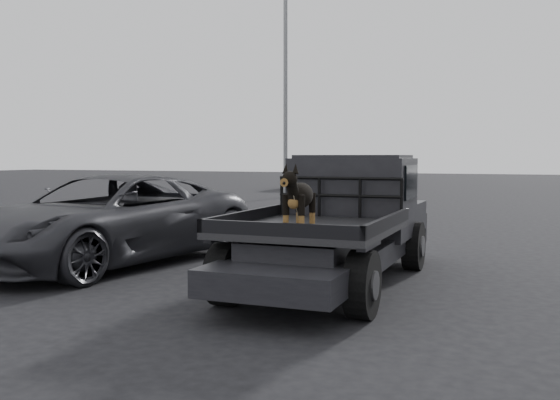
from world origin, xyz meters
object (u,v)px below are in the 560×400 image
at_px(dog, 299,201).
at_px(distant_car_a, 310,173).
at_px(flatbed_ute, 335,251).
at_px(parked_suv, 108,219).

distance_m(dog, distant_car_a, 27.73).
distance_m(flatbed_ute, dog, 2.06).
xyz_separation_m(flatbed_ute, dog, (0.16, -1.88, 0.83)).
bearing_deg(distant_car_a, dog, -76.50).
relative_size(parked_suv, distant_car_a, 1.05).
distance_m(dog, parked_suv, 4.66).
xyz_separation_m(parked_suv, distant_car_a, (-4.84, 24.16, 0.10)).
bearing_deg(parked_suv, distant_car_a, 110.32).
bearing_deg(distant_car_a, parked_suv, -84.08).
bearing_deg(dog, parked_suv, 153.50).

